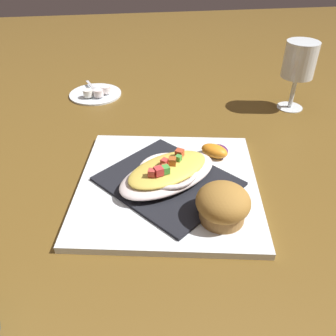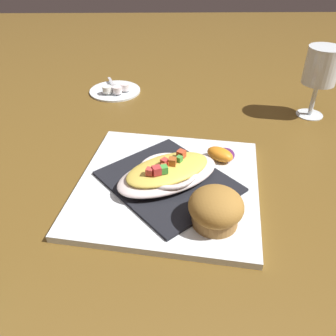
{
  "view_description": "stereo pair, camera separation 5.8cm",
  "coord_description": "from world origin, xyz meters",
  "px_view_note": "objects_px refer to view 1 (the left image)",
  "views": [
    {
      "loc": [
        -0.07,
        -0.46,
        0.38
      ],
      "look_at": [
        0.0,
        0.0,
        0.04
      ],
      "focal_mm": 37.83,
      "sensor_mm": 36.0,
      "label": 1
    },
    {
      "loc": [
        -0.01,
        -0.47,
        0.38
      ],
      "look_at": [
        0.0,
        0.0,
        0.04
      ],
      "focal_mm": 37.83,
      "sensor_mm": 36.0,
      "label": 2
    }
  ],
  "objects_px": {
    "gratin_dish": "(168,172)",
    "stemmed_glass": "(299,63)",
    "creamer_cup_1": "(98,93)",
    "creamer_cup_2": "(106,89)",
    "square_plate": "(168,185)",
    "spoon": "(94,89)",
    "creamer_saucer": "(95,93)",
    "orange_garnish": "(215,151)",
    "muffin": "(223,204)",
    "creamer_cup_0": "(88,93)"
  },
  "relations": [
    {
      "from": "muffin",
      "to": "orange_garnish",
      "type": "distance_m",
      "value": 0.17
    },
    {
      "from": "gratin_dish",
      "to": "spoon",
      "type": "height_order",
      "value": "gratin_dish"
    },
    {
      "from": "muffin",
      "to": "spoon",
      "type": "xyz_separation_m",
      "value": [
        -0.2,
        0.5,
        -0.03
      ]
    },
    {
      "from": "gratin_dish",
      "to": "creamer_cup_2",
      "type": "relative_size",
      "value": 8.46
    },
    {
      "from": "gratin_dish",
      "to": "spoon",
      "type": "bearing_deg",
      "value": 108.27
    },
    {
      "from": "muffin",
      "to": "creamer_cup_1",
      "type": "xyz_separation_m",
      "value": [
        -0.19,
        0.47,
        -0.02
      ]
    },
    {
      "from": "spoon",
      "to": "creamer_cup_1",
      "type": "relative_size",
      "value": 3.47
    },
    {
      "from": "orange_garnish",
      "to": "square_plate",
      "type": "bearing_deg",
      "value": -144.97
    },
    {
      "from": "spoon",
      "to": "stemmed_glass",
      "type": "bearing_deg",
      "value": -17.2
    },
    {
      "from": "gratin_dish",
      "to": "stemmed_glass",
      "type": "xyz_separation_m",
      "value": [
        0.33,
        0.26,
        0.07
      ]
    },
    {
      "from": "gratin_dish",
      "to": "creamer_cup_1",
      "type": "xyz_separation_m",
      "value": [
        -0.12,
        0.37,
        -0.02
      ]
    },
    {
      "from": "square_plate",
      "to": "gratin_dish",
      "type": "relative_size",
      "value": 1.48
    },
    {
      "from": "gratin_dish",
      "to": "square_plate",
      "type": "bearing_deg",
      "value": 69.53
    },
    {
      "from": "gratin_dish",
      "to": "stemmed_glass",
      "type": "relative_size",
      "value": 1.3
    },
    {
      "from": "spoon",
      "to": "creamer_cup_2",
      "type": "xyz_separation_m",
      "value": [
        0.03,
        -0.02,
        0.0
      ]
    },
    {
      "from": "creamer_saucer",
      "to": "creamer_cup_2",
      "type": "distance_m",
      "value": 0.03
    },
    {
      "from": "orange_garnish",
      "to": "creamer_cup_0",
      "type": "height_order",
      "value": "orange_garnish"
    },
    {
      "from": "gratin_dish",
      "to": "creamer_cup_1",
      "type": "distance_m",
      "value": 0.39
    },
    {
      "from": "square_plate",
      "to": "creamer_saucer",
      "type": "distance_m",
      "value": 0.42
    },
    {
      "from": "creamer_cup_2",
      "to": "spoon",
      "type": "bearing_deg",
      "value": 152.88
    },
    {
      "from": "creamer_saucer",
      "to": "square_plate",
      "type": "bearing_deg",
      "value": -71.74
    },
    {
      "from": "creamer_cup_0",
      "to": "creamer_saucer",
      "type": "bearing_deg",
      "value": 57.85
    },
    {
      "from": "creamer_cup_1",
      "to": "creamer_cup_2",
      "type": "height_order",
      "value": "same"
    },
    {
      "from": "creamer_saucer",
      "to": "spoon",
      "type": "relative_size",
      "value": 1.58
    },
    {
      "from": "square_plate",
      "to": "creamer_cup_2",
      "type": "height_order",
      "value": "creamer_cup_2"
    },
    {
      "from": "gratin_dish",
      "to": "creamer_saucer",
      "type": "relative_size",
      "value": 1.54
    },
    {
      "from": "stemmed_glass",
      "to": "creamer_cup_1",
      "type": "height_order",
      "value": "stemmed_glass"
    },
    {
      "from": "orange_garnish",
      "to": "creamer_cup_2",
      "type": "relative_size",
      "value": 2.81
    },
    {
      "from": "square_plate",
      "to": "creamer_cup_0",
      "type": "height_order",
      "value": "creamer_cup_0"
    },
    {
      "from": "creamer_saucer",
      "to": "stemmed_glass",
      "type": "bearing_deg",
      "value": -16.62
    },
    {
      "from": "muffin",
      "to": "creamer_saucer",
      "type": "height_order",
      "value": "muffin"
    },
    {
      "from": "gratin_dish",
      "to": "creamer_cup_0",
      "type": "bearing_deg",
      "value": 111.49
    },
    {
      "from": "square_plate",
      "to": "orange_garnish",
      "type": "relative_size",
      "value": 4.45
    },
    {
      "from": "square_plate",
      "to": "spoon",
      "type": "bearing_deg",
      "value": 108.28
    },
    {
      "from": "square_plate",
      "to": "creamer_saucer",
      "type": "bearing_deg",
      "value": 108.26
    },
    {
      "from": "creamer_saucer",
      "to": "orange_garnish",
      "type": "bearing_deg",
      "value": -55.16
    },
    {
      "from": "muffin",
      "to": "orange_garnish",
      "type": "bearing_deg",
      "value": 79.04
    },
    {
      "from": "square_plate",
      "to": "orange_garnish",
      "type": "distance_m",
      "value": 0.12
    },
    {
      "from": "creamer_cup_0",
      "to": "creamer_cup_1",
      "type": "distance_m",
      "value": 0.03
    },
    {
      "from": "stemmed_glass",
      "to": "creamer_cup_0",
      "type": "distance_m",
      "value": 0.5
    },
    {
      "from": "creamer_cup_0",
      "to": "gratin_dish",
      "type": "bearing_deg",
      "value": -68.51
    },
    {
      "from": "spoon",
      "to": "creamer_cup_0",
      "type": "height_order",
      "value": "creamer_cup_0"
    },
    {
      "from": "stemmed_glass",
      "to": "creamer_cup_0",
      "type": "height_order",
      "value": "stemmed_glass"
    },
    {
      "from": "muffin",
      "to": "creamer_cup_1",
      "type": "distance_m",
      "value": 0.51
    },
    {
      "from": "square_plate",
      "to": "creamer_cup_2",
      "type": "distance_m",
      "value": 0.4
    },
    {
      "from": "square_plate",
      "to": "creamer_cup_1",
      "type": "height_order",
      "value": "creamer_cup_1"
    },
    {
      "from": "creamer_cup_0",
      "to": "creamer_cup_2",
      "type": "height_order",
      "value": "same"
    },
    {
      "from": "muffin",
      "to": "creamer_cup_1",
      "type": "bearing_deg",
      "value": 111.96
    },
    {
      "from": "stemmed_glass",
      "to": "muffin",
      "type": "bearing_deg",
      "value": -126.56
    },
    {
      "from": "stemmed_glass",
      "to": "square_plate",
      "type": "bearing_deg",
      "value": -141.73
    }
  ]
}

